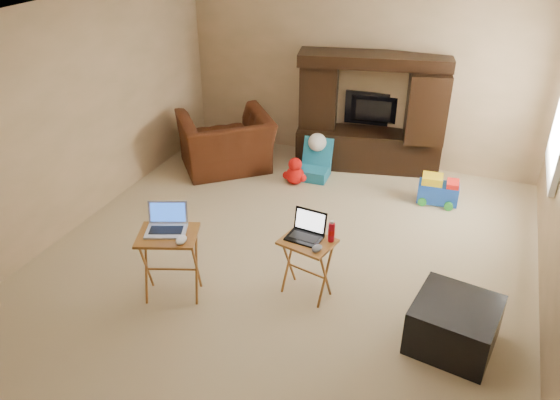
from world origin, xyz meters
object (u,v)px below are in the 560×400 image
at_px(child_rocker, 314,160).
at_px(plush_toy, 295,171).
at_px(television, 373,111).
at_px(ottoman, 454,325).
at_px(tray_table_right, 307,268).
at_px(laptop_left, 165,221).
at_px(tray_table_left, 171,265).
at_px(recliner, 226,143).
at_px(entertainment_center, 370,113).
at_px(laptop_right, 304,228).
at_px(mouse_right, 317,248).
at_px(mouse_left, 181,240).
at_px(push_toy, 438,190).
at_px(water_bottle, 331,232).

relative_size(child_rocker, plush_toy, 1.40).
relative_size(television, ottoman, 1.21).
relative_size(ottoman, tray_table_right, 1.10).
bearing_deg(plush_toy, laptop_left, -96.67).
bearing_deg(tray_table_left, recliner, 85.85).
bearing_deg(ottoman, entertainment_center, 116.00).
xyz_separation_m(tray_table_right, laptop_right, (-0.04, 0.02, 0.42)).
bearing_deg(television, laptop_left, 68.12).
bearing_deg(plush_toy, recliner, 175.44).
xyz_separation_m(television, child_rocker, (-0.58, -0.80, -0.50)).
bearing_deg(mouse_right, laptop_right, 140.53).
height_order(recliner, ottoman, recliner).
bearing_deg(mouse_left, mouse_right, 21.85).
bearing_deg(entertainment_center, mouse_right, -97.13).
distance_m(child_rocker, push_toy, 1.67).
bearing_deg(recliner, ottoman, 104.28).
xyz_separation_m(laptop_left, laptop_right, (1.16, 0.49, -0.09)).
relative_size(entertainment_center, laptop_left, 5.37).
distance_m(plush_toy, mouse_left, 2.73).
relative_size(laptop_right, mouse_right, 2.58).
bearing_deg(ottoman, child_rocker, 129.70).
xyz_separation_m(recliner, laptop_left, (0.75, -2.66, 0.43)).
bearing_deg(laptop_left, laptop_right, 1.01).
distance_m(entertainment_center, laptop_left, 3.60).
xyz_separation_m(ottoman, mouse_right, (-1.26, 0.06, 0.42)).
distance_m(recliner, push_toy, 2.90).
xyz_separation_m(recliner, push_toy, (2.89, 0.10, -0.20)).
height_order(tray_table_right, water_bottle, water_bottle).
relative_size(recliner, water_bottle, 6.35).
bearing_deg(laptop_right, child_rocker, 112.03).
distance_m(entertainment_center, television, 0.19).
bearing_deg(plush_toy, entertainment_center, 49.19).
bearing_deg(ottoman, television, 114.69).
height_order(plush_toy, push_toy, plush_toy).
xyz_separation_m(tray_table_left, laptop_right, (1.13, 0.52, 0.38)).
xyz_separation_m(recliner, ottoman, (3.34, -2.37, -0.17)).
bearing_deg(tray_table_right, plush_toy, 125.87).
distance_m(tray_table_left, laptop_left, 0.47).
height_order(child_rocker, push_toy, child_rocker).
xyz_separation_m(tray_table_left, water_bottle, (1.37, 0.58, 0.36)).
relative_size(mouse_left, water_bottle, 0.75).
bearing_deg(laptop_right, laptop_left, -151.70).
xyz_separation_m(entertainment_center, child_rocker, (-0.58, -0.61, -0.54)).
distance_m(child_rocker, mouse_left, 2.98).
height_order(entertainment_center, child_rocker, entertainment_center).
bearing_deg(recliner, push_toy, 141.56).
bearing_deg(entertainment_center, mouse_left, -115.57).
bearing_deg(mouse_left, child_rocker, 85.09).
bearing_deg(mouse_left, ottoman, 9.23).
distance_m(child_rocker, ottoman, 3.32).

